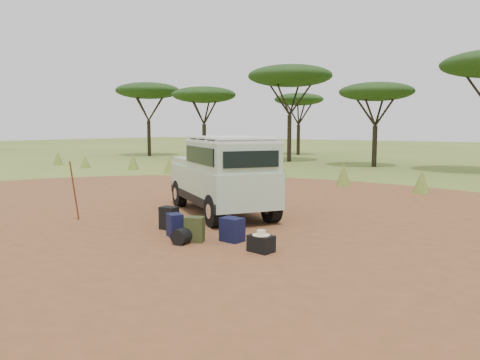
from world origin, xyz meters
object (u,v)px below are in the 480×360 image
Objects in this scene: backpack_black at (169,218)px; backpack_olive at (194,230)px; backpack_navy at (175,225)px; hard_case at (261,244)px; duffel_navy at (232,230)px; walking_staff at (74,191)px; safari_vehicle at (223,177)px.

backpack_olive is (1.21, -0.56, -0.00)m from backpack_black.
backpack_black is 0.74m from backpack_navy.
backpack_navy is 2.11m from hard_case.
walking_staff is at bearing -167.41° from duffel_navy.
walking_staff is 3.35× the size of hard_case.
safari_vehicle is 2.99m from duffel_navy.
backpack_olive reaches higher than duffel_navy.
walking_staff is 5.26m from hard_case.
backpack_navy is at bearing -172.34° from hard_case.
duffel_navy is at bearing 45.73° from backpack_navy.
backpack_navy is at bearing -42.14° from safari_vehicle.
walking_staff is (-2.45, -2.72, -0.25)m from safari_vehicle.
backpack_black is 1.15× the size of hard_case.
hard_case is (0.90, -0.34, -0.08)m from duffel_navy.
backpack_black is at bearing -177.23° from duffel_navy.
backpack_black is 1.06× the size of duffel_navy.
hard_case is at bearing -18.60° from walking_staff.
safari_vehicle reaches higher than backpack_navy.
backpack_olive is 0.75m from duffel_navy.
safari_vehicle is at bearing 89.20° from backpack_olive.
hard_case is (2.78, -2.55, -0.83)m from safari_vehicle.
safari_vehicle is 2.94× the size of walking_staff.
safari_vehicle is at bearing 86.18° from backpack_black.
walking_staff reaches higher than backpack_black.
walking_staff is 3.77m from backpack_olive.
duffel_navy is at bearing 166.38° from hard_case.
walking_staff is 2.64m from backpack_black.
backpack_navy reaches higher than duffel_navy.
duffel_navy is at bearing -13.68° from walking_staff.
duffel_navy is 1.09× the size of hard_case.
backpack_black is 1.34m from backpack_olive.
safari_vehicle is 3.86m from hard_case.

